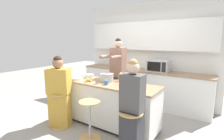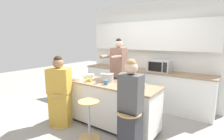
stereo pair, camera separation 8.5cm
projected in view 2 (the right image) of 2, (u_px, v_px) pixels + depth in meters
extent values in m
plane|color=gray|center=(110.00, 125.00, 3.58)|extent=(16.00, 16.00, 0.00)
cube|color=silver|center=(149.00, 53.00, 4.82)|extent=(3.76, 0.06, 2.70)
cube|color=white|center=(148.00, 36.00, 4.65)|extent=(3.46, 0.16, 0.75)
cube|color=white|center=(143.00, 87.00, 4.71)|extent=(3.46, 0.57, 0.90)
cube|color=#937556|center=(143.00, 70.00, 4.63)|extent=(3.49, 0.60, 0.03)
cube|color=black|center=(110.00, 123.00, 3.58)|extent=(1.86, 0.56, 0.06)
cube|color=white|center=(110.00, 104.00, 3.50)|extent=(1.94, 0.64, 0.79)
cube|color=#937556|center=(110.00, 84.00, 3.43)|extent=(1.98, 0.68, 0.03)
cylinder|color=tan|center=(62.00, 125.00, 3.56)|extent=(0.38, 0.38, 0.01)
cylinder|color=#B7BABC|center=(61.00, 109.00, 3.50)|extent=(0.04, 0.04, 0.66)
cylinder|color=tan|center=(60.00, 93.00, 3.44)|extent=(0.36, 0.36, 0.02)
cylinder|color=tan|center=(90.00, 138.00, 3.08)|extent=(0.38, 0.38, 0.01)
cylinder|color=#B7BABC|center=(89.00, 120.00, 3.03)|extent=(0.04, 0.04, 0.66)
cylinder|color=tan|center=(89.00, 102.00, 2.97)|extent=(0.36, 0.36, 0.02)
cylinder|color=#B7BABC|center=(129.00, 134.00, 2.57)|extent=(0.04, 0.04, 0.66)
cylinder|color=tan|center=(129.00, 113.00, 2.52)|extent=(0.36, 0.36, 0.02)
cube|color=#383842|center=(118.00, 95.00, 4.03)|extent=(0.28, 0.22, 0.90)
cube|color=#896656|center=(119.00, 62.00, 3.90)|extent=(0.33, 0.23, 0.65)
cylinder|color=#896656|center=(106.00, 56.00, 3.72)|extent=(0.08, 0.36, 0.07)
cylinder|color=#896656|center=(116.00, 57.00, 3.57)|extent=(0.08, 0.36, 0.07)
sphere|color=#DBB293|center=(119.00, 44.00, 3.83)|extent=(0.18, 0.18, 0.17)
sphere|color=black|center=(119.00, 41.00, 3.82)|extent=(0.14, 0.14, 0.13)
cube|color=gold|center=(61.00, 109.00, 3.52)|extent=(0.47, 0.41, 0.69)
cube|color=gold|center=(59.00, 80.00, 3.42)|extent=(0.51, 0.45, 0.49)
sphere|color=#936B4C|center=(58.00, 63.00, 3.36)|extent=(0.28, 0.28, 0.21)
sphere|color=black|center=(58.00, 60.00, 3.35)|extent=(0.22, 0.22, 0.17)
cube|color=#333338|center=(130.00, 133.00, 2.60)|extent=(0.29, 0.26, 0.69)
cube|color=#4C4C4C|center=(131.00, 93.00, 2.50)|extent=(0.32, 0.22, 0.55)
sphere|color=#DBB293|center=(131.00, 68.00, 2.43)|extent=(0.19, 0.19, 0.19)
sphere|color=#A37F51|center=(131.00, 64.00, 2.43)|extent=(0.15, 0.15, 0.15)
cylinder|color=#B7BABC|center=(107.00, 78.00, 3.57)|extent=(0.26, 0.26, 0.15)
cylinder|color=#B7BABC|center=(107.00, 74.00, 3.56)|extent=(0.28, 0.28, 0.01)
cylinder|color=#B7BABC|center=(101.00, 74.00, 3.65)|extent=(0.05, 0.01, 0.01)
cylinder|color=#B7BABC|center=(113.00, 76.00, 3.47)|extent=(0.05, 0.01, 0.01)
cylinder|color=white|center=(90.00, 76.00, 3.92)|extent=(0.18, 0.18, 0.08)
cylinder|color=white|center=(77.00, 79.00, 3.68)|extent=(0.19, 0.19, 0.06)
cylinder|color=white|center=(144.00, 86.00, 3.08)|extent=(0.07, 0.07, 0.08)
torus|color=white|center=(146.00, 86.00, 3.05)|extent=(0.04, 0.01, 0.04)
cylinder|color=#4C7099|center=(106.00, 82.00, 3.30)|extent=(0.08, 0.08, 0.09)
torus|color=#4C7099|center=(108.00, 83.00, 3.27)|extent=(0.04, 0.01, 0.04)
ellipsoid|color=yellow|center=(89.00, 80.00, 3.58)|extent=(0.14, 0.05, 0.06)
ellipsoid|color=yellow|center=(89.00, 79.00, 3.63)|extent=(0.11, 0.13, 0.06)
ellipsoid|color=yellow|center=(91.00, 80.00, 3.59)|extent=(0.12, 0.12, 0.06)
cube|color=gold|center=(121.00, 77.00, 3.57)|extent=(0.07, 0.07, 0.16)
cylinder|color=white|center=(121.00, 73.00, 3.56)|extent=(0.03, 0.03, 0.02)
cube|color=#B2B5B7|center=(159.00, 66.00, 4.32)|extent=(0.54, 0.33, 0.30)
cube|color=black|center=(155.00, 67.00, 4.21)|extent=(0.33, 0.01, 0.22)
cube|color=black|center=(165.00, 68.00, 4.07)|extent=(0.10, 0.01, 0.24)
cylinder|color=beige|center=(115.00, 66.00, 5.14)|extent=(0.13, 0.13, 0.07)
sphere|color=#387538|center=(115.00, 61.00, 5.12)|extent=(0.22, 0.22, 0.22)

